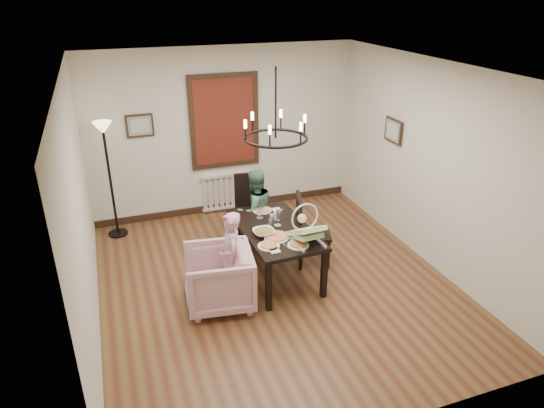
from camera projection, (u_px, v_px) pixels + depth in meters
room_shell at (266, 176)px, 6.24m from camera, size 4.51×5.00×2.81m
dining_table at (275, 233)px, 6.44m from camera, size 0.92×1.57×0.72m
chair_far at (252, 209)px, 7.41m from camera, size 0.52×0.52×1.04m
chair_right at (313, 230)px, 6.77m from camera, size 0.58×0.58×1.05m
armchair at (219, 278)px, 5.94m from camera, size 0.93×0.91×0.75m
elderly_woman at (231, 265)px, 5.98m from camera, size 0.28×0.39×0.99m
seated_man at (255, 217)px, 7.13m from camera, size 0.59×0.51×1.05m
baby_bouncer at (306, 229)px, 5.98m from camera, size 0.43×0.56×0.35m
salad_bowl at (264, 232)px, 6.20m from camera, size 0.33×0.33×0.08m
pizza_platter at (277, 237)px, 6.13m from camera, size 0.33×0.33×0.04m
drinking_glass at (271, 223)px, 6.38m from camera, size 0.07×0.07×0.13m
window_blinds at (224, 121)px, 7.95m from camera, size 1.00×0.03×1.40m
radiator at (227, 191)px, 8.49m from camera, size 0.92×0.12×0.62m
picture_back at (140, 126)px, 7.53m from camera, size 0.42×0.03×0.36m
picture_right at (393, 131)px, 7.27m from camera, size 0.03×0.42×0.36m
floor_lamp at (111, 182)px, 7.40m from camera, size 0.30×0.30×1.80m
chandelier at (276, 138)px, 5.89m from camera, size 0.80×0.80×0.04m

